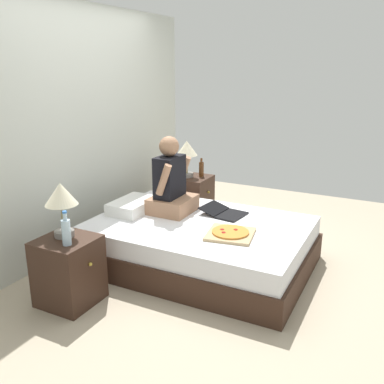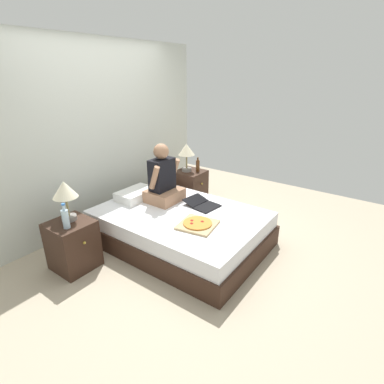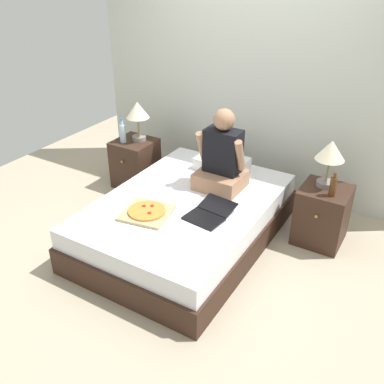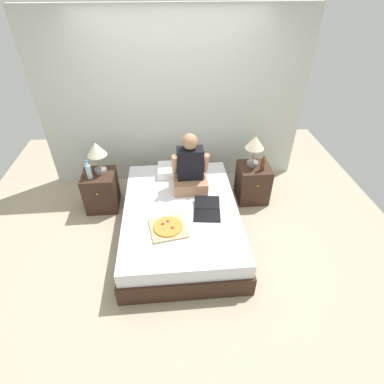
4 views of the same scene
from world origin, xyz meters
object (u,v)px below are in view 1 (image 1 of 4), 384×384
object	(u,v)px
lamp_on_left_nightstand	(61,198)
pizza_box	(230,233)
water_bottle	(66,231)
bed	(200,244)
nightstand_right	(192,198)
nightstand_left	(69,271)
laptop	(226,213)
lamp_on_right_nightstand	(187,151)
person_seated	(171,185)
beer_bottle	(201,169)

from	to	relation	value
lamp_on_left_nightstand	pizza_box	bearing A→B (deg)	-50.44
lamp_on_left_nightstand	water_bottle	distance (m)	0.28
bed	pizza_box	size ratio (longest dim) A/B	4.47
nightstand_right	bed	bearing A→B (deg)	-149.39
water_bottle	bed	bearing A→B (deg)	-25.43
nightstand_left	nightstand_right	xyz separation A→B (m)	(2.20, 0.00, 0.00)
water_bottle	laptop	world-z (taller)	water_bottle
water_bottle	laptop	distance (m)	1.67
lamp_on_right_nightstand	pizza_box	xyz separation A→B (m)	(-1.24, -1.09, -0.43)
nightstand_left	nightstand_right	bearing A→B (deg)	0.00
water_bottle	lamp_on_right_nightstand	bearing A→B (deg)	3.55
nightstand_right	laptop	world-z (taller)	nightstand_right
nightstand_right	lamp_on_right_nightstand	size ratio (longest dim) A/B	1.25
lamp_on_left_nightstand	laptop	bearing A→B (deg)	-31.48
pizza_box	water_bottle	bearing A→B (deg)	137.08
nightstand_left	laptop	size ratio (longest dim) A/B	1.25
water_bottle	nightstand_right	world-z (taller)	water_bottle
bed	nightstand_left	size ratio (longest dim) A/B	3.68
water_bottle	lamp_on_right_nightstand	world-z (taller)	lamp_on_right_nightstand
water_bottle	person_seated	xyz separation A→B (m)	(1.34, -0.16, 0.06)
nightstand_right	lamp_on_right_nightstand	bearing A→B (deg)	120.93
water_bottle	lamp_on_right_nightstand	size ratio (longest dim) A/B	0.61
bed	nightstand_left	bearing A→B (deg)	149.39
laptop	pizza_box	world-z (taller)	laptop
lamp_on_left_nightstand	person_seated	distance (m)	1.26
beer_bottle	pizza_box	xyz separation A→B (m)	(-1.34, -0.94, -0.20)
lamp_on_right_nightstand	bed	bearing A→B (deg)	-146.78
pizza_box	nightstand_right	bearing A→B (deg)	39.28
lamp_on_left_nightstand	laptop	size ratio (longest dim) A/B	1.00
lamp_on_right_nightstand	lamp_on_left_nightstand	bearing A→B (deg)	180.00
person_seated	laptop	xyz separation A→B (m)	(0.16, -0.54, -0.27)
laptop	nightstand_right	bearing A→B (deg)	45.15
nightstand_left	lamp_on_left_nightstand	size ratio (longest dim) A/B	1.25
beer_bottle	pizza_box	bearing A→B (deg)	-145.00
beer_bottle	person_seated	bearing A→B (deg)	-171.54
beer_bottle	pizza_box	world-z (taller)	beer_bottle
lamp_on_left_nightstand	pizza_box	distance (m)	1.47
water_bottle	pizza_box	size ratio (longest dim) A/B	0.60
bed	laptop	bearing A→B (deg)	-24.12
lamp_on_left_nightstand	person_seated	xyz separation A→B (m)	(1.22, -0.30, -0.16)
bed	nightstand_right	size ratio (longest dim) A/B	3.68
bed	lamp_on_left_nightstand	xyz separation A→B (m)	(-1.06, 0.70, 0.67)
bed	nightstand_left	xyz separation A→B (m)	(-1.10, 0.65, 0.06)
nightstand_left	person_seated	size ratio (longest dim) A/B	0.72
water_bottle	lamp_on_right_nightstand	distance (m)	2.27
person_seated	water_bottle	bearing A→B (deg)	173.11
nightstand_left	lamp_on_right_nightstand	xyz separation A→B (m)	(2.17, 0.05, 0.61)
beer_bottle	person_seated	size ratio (longest dim) A/B	0.29
nightstand_right	laptop	bearing A→B (deg)	-134.85
nightstand_left	lamp_on_left_nightstand	distance (m)	0.61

